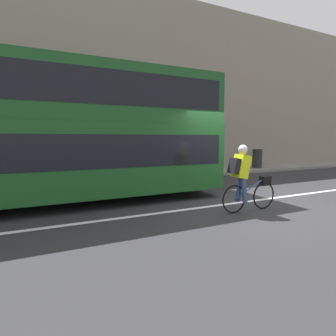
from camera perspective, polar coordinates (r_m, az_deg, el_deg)
ground_plane at (r=7.43m, az=15.79°, el=-7.43°), size 80.00×80.00×0.00m
road_center_line at (r=7.50m, az=15.30°, el=-7.25°), size 50.00×0.14×0.01m
sidewalk_curb at (r=12.14m, az=-1.75°, el=-1.51°), size 60.00×1.96×0.14m
building_facade at (r=13.31m, az=-3.83°, el=17.55°), size 60.00×0.30×8.62m
bus at (r=7.52m, az=-26.50°, el=7.74°), size 9.76×2.59×3.61m
cyclist_on_bike at (r=6.45m, az=16.33°, el=-1.69°), size 1.60×0.32×1.61m
trash_bin at (r=15.23m, az=18.85°, el=1.97°), size 0.52×0.52×1.02m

